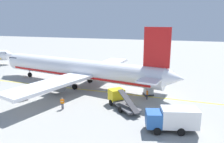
# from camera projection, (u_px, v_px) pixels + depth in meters

# --- Properties ---
(airliner_foreground) EXTENTS (34.51, 41.59, 11.90)m
(airliner_foreground) POSITION_uv_depth(u_px,v_px,m) (78.00, 69.00, 43.21)
(airliner_foreground) COLOR white
(airliner_foreground) RESTS_ON ground
(service_truck_fuel) EXTENTS (3.75, 6.38, 2.86)m
(service_truck_fuel) POSITION_uv_depth(u_px,v_px,m) (172.00, 118.00, 25.30)
(service_truck_fuel) COLOR #2659A5
(service_truck_fuel) RESTS_ON ground
(service_truck_baggage) EXTENTS (6.18, 6.19, 2.73)m
(service_truck_baggage) POSITION_uv_depth(u_px,v_px,m) (120.00, 99.00, 32.83)
(service_truck_baggage) COLOR yellow
(service_truck_baggage) RESTS_ON ground
(service_truck_catering) EXTENTS (2.74, 6.39, 2.40)m
(service_truck_catering) POSITION_uv_depth(u_px,v_px,m) (145.00, 72.00, 49.08)
(service_truck_catering) COLOR #2659A5
(service_truck_catering) RESTS_ON ground
(cargo_container_near) EXTENTS (2.19, 2.19, 1.85)m
(cargo_container_near) POSITION_uv_depth(u_px,v_px,m) (148.00, 90.00, 37.98)
(cargo_container_near) COLOR #333338
(cargo_container_near) RESTS_ON ground
(cargo_container_mid) EXTENTS (2.37, 2.37, 1.83)m
(cargo_container_mid) POSITION_uv_depth(u_px,v_px,m) (22.00, 94.00, 35.82)
(cargo_container_mid) COLOR #333338
(cargo_container_mid) RESTS_ON ground
(crew_loader_left) EXTENTS (0.33, 0.62, 1.76)m
(crew_loader_left) POSITION_uv_depth(u_px,v_px,m) (62.00, 102.00, 31.79)
(crew_loader_left) COLOR #191E33
(crew_loader_left) RESTS_ON ground
(crew_loader_right) EXTENTS (0.58, 0.40, 1.75)m
(crew_loader_right) POSITION_uv_depth(u_px,v_px,m) (147.00, 94.00, 35.71)
(crew_loader_right) COLOR #191E33
(crew_loader_right) RESTS_ON ground
(apron_guide_line) EXTENTS (0.30, 60.00, 0.01)m
(apron_guide_line) POSITION_uv_depth(u_px,v_px,m) (95.00, 91.00, 40.50)
(apron_guide_line) COLOR yellow
(apron_guide_line) RESTS_ON ground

